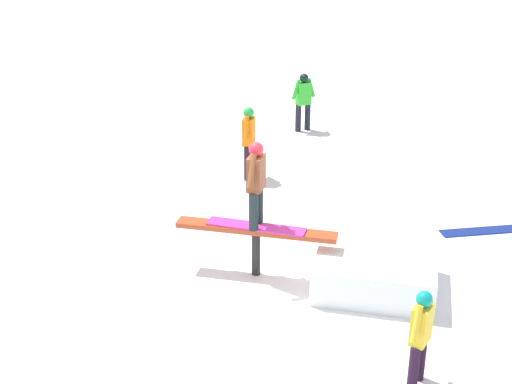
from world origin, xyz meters
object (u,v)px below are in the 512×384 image
at_px(rail_feature, 256,235).
at_px(loose_snowboard_navy, 482,231).
at_px(bystander_orange, 249,139).
at_px(bystander_green, 303,99).
at_px(bystander_yellow, 420,334).
at_px(main_rider_on_rail, 256,186).

bearing_deg(rail_feature, loose_snowboard_navy, -146.83).
height_order(bystander_orange, bystander_green, bystander_orange).
distance_m(bystander_orange, bystander_yellow, 7.03).
height_order(bystander_yellow, loose_snowboard_navy, bystander_yellow).
height_order(rail_feature, loose_snowboard_navy, rail_feature).
distance_m(rail_feature, bystander_orange, 4.01).
bearing_deg(bystander_green, bystander_yellow, 68.03).
bearing_deg(rail_feature, bystander_yellow, 139.34).
bearing_deg(main_rider_on_rail, rail_feature, 0.00).
xyz_separation_m(main_rider_on_rail, loose_snowboard_navy, (-4.27, -0.61, -1.51)).
bearing_deg(bystander_yellow, bystander_green, 36.36).
height_order(rail_feature, bystander_yellow, bystander_yellow).
relative_size(main_rider_on_rail, bystander_green, 1.04).
relative_size(main_rider_on_rail, loose_snowboard_navy, 0.98).
distance_m(main_rider_on_rail, bystander_orange, 4.06).
bearing_deg(main_rider_on_rail, bystander_green, -83.38).
height_order(main_rider_on_rail, bystander_yellow, main_rider_on_rail).
relative_size(main_rider_on_rail, bystander_orange, 0.98).
bearing_deg(main_rider_on_rail, loose_snowboard_navy, -143.83).
height_order(bystander_yellow, bystander_green, bystander_green).
distance_m(bystander_orange, loose_snowboard_navy, 4.97).
height_order(main_rider_on_rail, bystander_green, main_rider_on_rail).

